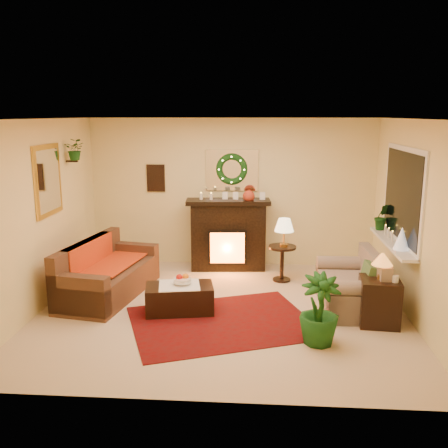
# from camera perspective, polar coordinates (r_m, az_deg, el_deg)

# --- Properties ---
(floor) EXTENTS (5.00, 5.00, 0.00)m
(floor) POSITION_cam_1_polar(r_m,az_deg,el_deg) (7.01, -0.21, -9.84)
(floor) COLOR beige
(floor) RESTS_ON ground
(ceiling) EXTENTS (5.00, 5.00, 0.00)m
(ceiling) POSITION_cam_1_polar(r_m,az_deg,el_deg) (6.49, -0.23, 11.92)
(ceiling) COLOR white
(ceiling) RESTS_ON ground
(wall_back) EXTENTS (5.00, 5.00, 0.00)m
(wall_back) POSITION_cam_1_polar(r_m,az_deg,el_deg) (8.84, 0.90, 3.60)
(wall_back) COLOR #EFD88C
(wall_back) RESTS_ON ground
(wall_front) EXTENTS (5.00, 5.00, 0.00)m
(wall_front) POSITION_cam_1_polar(r_m,az_deg,el_deg) (4.46, -2.43, -5.32)
(wall_front) COLOR #EFD88C
(wall_front) RESTS_ON ground
(wall_left) EXTENTS (4.50, 4.50, 0.00)m
(wall_left) POSITION_cam_1_polar(r_m,az_deg,el_deg) (7.26, -20.31, 0.87)
(wall_left) COLOR #EFD88C
(wall_left) RESTS_ON ground
(wall_right) EXTENTS (4.50, 4.50, 0.00)m
(wall_right) POSITION_cam_1_polar(r_m,az_deg,el_deg) (6.91, 20.93, 0.26)
(wall_right) COLOR #EFD88C
(wall_right) RESTS_ON ground
(area_rug) EXTENTS (2.74, 2.41, 0.01)m
(area_rug) POSITION_cam_1_polar(r_m,az_deg,el_deg) (6.63, -0.25, -11.16)
(area_rug) COLOR #44130F
(area_rug) RESTS_ON floor
(sofa) EXTENTS (1.16, 2.03, 0.82)m
(sofa) POSITION_cam_1_polar(r_m,az_deg,el_deg) (7.62, -13.04, -4.89)
(sofa) COLOR #462615
(sofa) RESTS_ON floor
(red_throw) EXTENTS (0.77, 1.25, 0.02)m
(red_throw) POSITION_cam_1_polar(r_m,az_deg,el_deg) (7.77, -13.16, -4.37)
(red_throw) COLOR red
(red_throw) RESTS_ON sofa
(fireplace) EXTENTS (1.30, 0.50, 1.16)m
(fireplace) POSITION_cam_1_polar(r_m,az_deg,el_deg) (8.66, 0.48, -1.64)
(fireplace) COLOR black
(fireplace) RESTS_ON floor
(poinsettia) EXTENTS (0.20, 0.20, 0.20)m
(poinsettia) POSITION_cam_1_polar(r_m,az_deg,el_deg) (8.46, 2.84, 3.19)
(poinsettia) COLOR #A8321D
(poinsettia) RESTS_ON fireplace
(mantel_candle_a) EXTENTS (0.06, 0.06, 0.17)m
(mantel_candle_a) POSITION_cam_1_polar(r_m,az_deg,el_deg) (8.53, -2.63, 2.99)
(mantel_candle_a) COLOR silver
(mantel_candle_a) RESTS_ON fireplace
(mantel_candle_b) EXTENTS (0.06, 0.06, 0.17)m
(mantel_candle_b) POSITION_cam_1_polar(r_m,az_deg,el_deg) (8.49, -1.47, 2.96)
(mantel_candle_b) COLOR white
(mantel_candle_b) RESTS_ON fireplace
(mantel_mirror) EXTENTS (0.92, 0.02, 0.72)m
(mantel_mirror) POSITION_cam_1_polar(r_m,az_deg,el_deg) (8.77, 0.90, 6.17)
(mantel_mirror) COLOR white
(mantel_mirror) RESTS_ON wall_back
(wreath) EXTENTS (0.55, 0.11, 0.55)m
(wreath) POSITION_cam_1_polar(r_m,az_deg,el_deg) (8.72, 0.88, 6.27)
(wreath) COLOR #194719
(wreath) RESTS_ON wall_back
(wall_art) EXTENTS (0.32, 0.03, 0.48)m
(wall_art) POSITION_cam_1_polar(r_m,az_deg,el_deg) (8.96, -7.79, 5.23)
(wall_art) COLOR #381E11
(wall_art) RESTS_ON wall_back
(gold_mirror) EXTENTS (0.03, 0.84, 1.00)m
(gold_mirror) POSITION_cam_1_polar(r_m,az_deg,el_deg) (7.45, -19.49, 4.73)
(gold_mirror) COLOR gold
(gold_mirror) RESTS_ON wall_left
(hanging_plant) EXTENTS (0.33, 0.28, 0.36)m
(hanging_plant) POSITION_cam_1_polar(r_m,az_deg,el_deg) (8.07, -16.57, 7.04)
(hanging_plant) COLOR #194719
(hanging_plant) RESTS_ON wall_left
(loveseat) EXTENTS (0.81, 1.36, 0.78)m
(loveseat) POSITION_cam_1_polar(r_m,az_deg,el_deg) (7.20, 14.22, -6.06)
(loveseat) COLOR gray
(loveseat) RESTS_ON floor
(window_frame) EXTENTS (0.03, 1.86, 1.36)m
(window_frame) POSITION_cam_1_polar(r_m,az_deg,el_deg) (7.38, 19.77, 3.07)
(window_frame) COLOR white
(window_frame) RESTS_ON wall_right
(window_glass) EXTENTS (0.02, 1.70, 1.22)m
(window_glass) POSITION_cam_1_polar(r_m,az_deg,el_deg) (7.38, 19.66, 3.07)
(window_glass) COLOR black
(window_glass) RESTS_ON wall_right
(window_sill) EXTENTS (0.22, 1.86, 0.04)m
(window_sill) POSITION_cam_1_polar(r_m,az_deg,el_deg) (7.49, 18.62, -2.05)
(window_sill) COLOR white
(window_sill) RESTS_ON wall_right
(mini_tree) EXTENTS (0.21, 0.21, 0.32)m
(mini_tree) POSITION_cam_1_polar(r_m,az_deg,el_deg) (7.04, 19.64, -1.58)
(mini_tree) COLOR silver
(mini_tree) RESTS_ON window_sill
(sill_plant) EXTENTS (0.30, 0.24, 0.55)m
(sill_plant) POSITION_cam_1_polar(r_m,az_deg,el_deg) (8.13, 17.61, 0.70)
(sill_plant) COLOR #185518
(sill_plant) RESTS_ON window_sill
(side_table_round) EXTENTS (0.46, 0.46, 0.58)m
(side_table_round) POSITION_cam_1_polar(r_m,az_deg,el_deg) (8.16, 6.64, -4.27)
(side_table_round) COLOR #45281D
(side_table_round) RESTS_ON floor
(lamp_cream) EXTENTS (0.31, 0.31, 0.47)m
(lamp_cream) POSITION_cam_1_polar(r_m,az_deg,el_deg) (7.98, 6.89, -0.53)
(lamp_cream) COLOR beige
(lamp_cream) RESTS_ON side_table_round
(end_table_square) EXTENTS (0.53, 0.53, 0.60)m
(end_table_square) POSITION_cam_1_polar(r_m,az_deg,el_deg) (6.80, 17.28, -8.71)
(end_table_square) COLOR #3B1C10
(end_table_square) RESTS_ON floor
(lamp_tiffany) EXTENTS (0.26, 0.26, 0.39)m
(lamp_tiffany) POSITION_cam_1_polar(r_m,az_deg,el_deg) (6.65, 17.58, -4.89)
(lamp_tiffany) COLOR orange
(lamp_tiffany) RESTS_ON end_table_square
(coffee_table) EXTENTS (0.98, 0.65, 0.38)m
(coffee_table) POSITION_cam_1_polar(r_m,az_deg,el_deg) (6.91, -5.10, -8.37)
(coffee_table) COLOR #50291E
(coffee_table) RESTS_ON floor
(fruit_bowl) EXTENTS (0.24, 0.24, 0.06)m
(fruit_bowl) POSITION_cam_1_polar(r_m,az_deg,el_deg) (6.85, -4.80, -6.43)
(fruit_bowl) COLOR white
(fruit_bowl) RESTS_ON coffee_table
(floor_palm) EXTENTS (1.75, 1.75, 2.54)m
(floor_palm) POSITION_cam_1_polar(r_m,az_deg,el_deg) (6.01, 10.87, -9.37)
(floor_palm) COLOR black
(floor_palm) RESTS_ON floor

